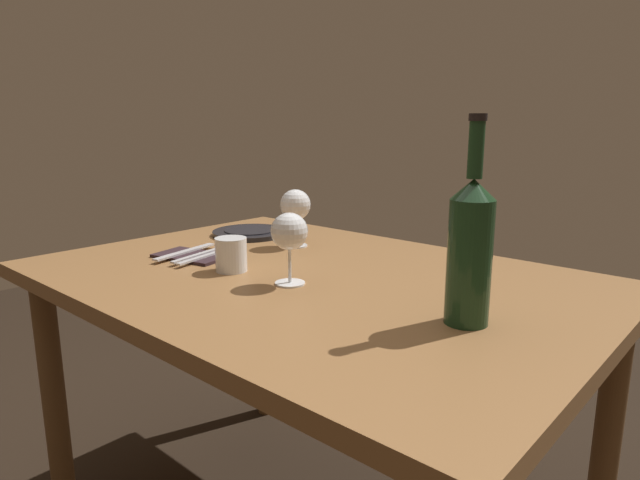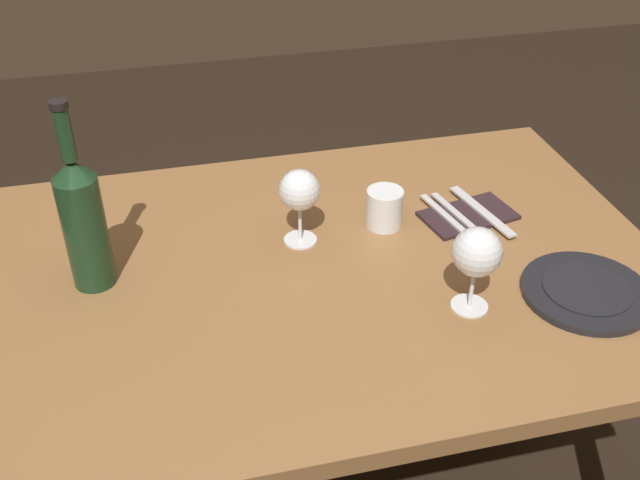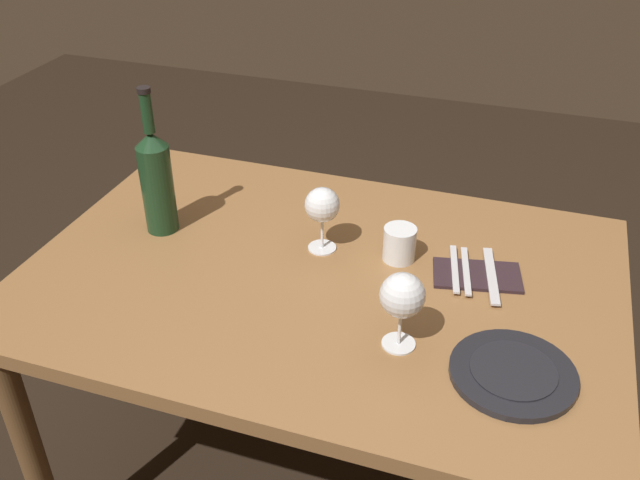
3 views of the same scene
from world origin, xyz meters
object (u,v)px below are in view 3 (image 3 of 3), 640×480
wine_glass_left (402,297)px  dinner_plate (513,373)px  water_tumbler (399,245)px  fork_inner (466,271)px  fork_outer (455,269)px  wine_glass_right (322,206)px  folded_napkin (477,275)px  wine_bottle (156,179)px  table_knife (491,275)px

wine_glass_left → dinner_plate: (0.22, -0.02, -0.11)m
wine_glass_left → water_tumbler: wine_glass_left is taller
fork_inner → fork_outer: size_ratio=1.00×
wine_glass_right → folded_napkin: size_ratio=0.76×
dinner_plate → fork_outer: size_ratio=1.29×
wine_bottle → folded_napkin: size_ratio=1.72×
water_tumbler → folded_napkin: 0.18m
fork_outer → folded_napkin: bearing=0.0°
wine_glass_right → folded_napkin: wine_glass_right is taller
wine_glass_right → fork_outer: size_ratio=0.88×
dinner_plate → table_knife: dinner_plate is taller
water_tumbler → table_knife: 0.21m
folded_napkin → wine_glass_left: bearing=-112.4°
wine_glass_right → water_tumbler: size_ratio=1.97×
water_tumbler → folded_napkin: (0.18, -0.01, -0.03)m
wine_glass_right → dinner_plate: size_ratio=0.68×
wine_glass_left → fork_inner: bearing=72.2°
fork_outer → wine_glass_right: bearing=-179.7°
wine_bottle → water_tumbler: bearing=5.6°
wine_glass_left → wine_glass_right: 0.37m
water_tumbler → dinner_plate: water_tumbler is taller
wine_glass_left → wine_glass_right: (-0.25, 0.27, -0.00)m
fork_inner → table_knife: size_ratio=0.85×
wine_glass_left → folded_napkin: bearing=67.6°
dinner_plate → wine_bottle: bearing=163.8°
dinner_plate → fork_outer: dinner_plate is taller
dinner_plate → table_knife: 0.30m
fork_inner → water_tumbler: bearing=174.7°
fork_outer → water_tumbler: bearing=173.7°
table_knife → water_tumbler: bearing=176.1°
fork_outer → table_knife: size_ratio=0.85×
water_tumbler → table_knife: (0.21, -0.01, -0.03)m
folded_napkin → water_tumbler: bearing=175.4°
folded_napkin → table_knife: size_ratio=0.99×
wine_glass_left → folded_napkin: size_ratio=0.78×
fork_inner → table_knife: (0.05, 0.00, 0.00)m
table_knife → wine_glass_left: bearing=-117.6°
wine_bottle → fork_inner: size_ratio=2.01×
folded_napkin → table_knife: bearing=0.0°
dinner_plate → table_knife: size_ratio=1.11×
dinner_plate → folded_napkin: size_ratio=1.11×
wine_bottle → dinner_plate: (0.86, -0.25, -0.13)m
water_tumbler → dinner_plate: size_ratio=0.35×
wine_glass_right → wine_bottle: bearing=-174.3°
wine_glass_left → table_knife: (0.14, 0.27, -0.11)m
wine_glass_right → folded_napkin: 0.37m
fork_inner → fork_outer: same height
dinner_plate → folded_napkin: dinner_plate is taller
folded_napkin → dinner_plate: bearing=-70.2°
fork_inner → wine_glass_right: bearing=-179.7°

